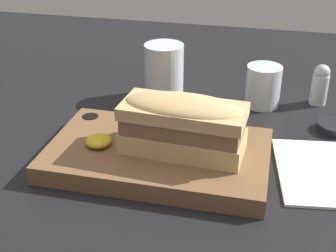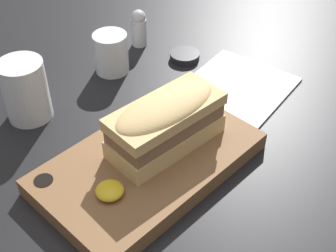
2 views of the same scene
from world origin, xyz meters
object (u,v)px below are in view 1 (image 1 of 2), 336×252
(wine_glass, at_px, (263,88))
(salt_shaker, at_px, (320,84))
(sandwich, at_px, (183,123))
(water_glass, at_px, (164,75))
(condiment_dish, at_px, (335,127))
(serving_board, at_px, (158,155))

(wine_glass, height_order, salt_shaker, same)
(sandwich, relative_size, wine_glass, 2.32)
(water_glass, bearing_deg, wine_glass, 1.51)
(salt_shaker, bearing_deg, condiment_dish, -77.00)
(serving_board, bearing_deg, sandwich, -0.22)
(sandwich, bearing_deg, water_glass, 110.13)
(serving_board, height_order, sandwich, sandwich)
(sandwich, xyz_separation_m, water_glass, (-0.08, 0.22, -0.03))
(water_glass, xyz_separation_m, wine_glass, (0.18, 0.00, -0.01))
(serving_board, distance_m, wine_glass, 0.26)
(serving_board, bearing_deg, water_glass, 101.74)
(wine_glass, bearing_deg, sandwich, -112.58)
(serving_board, xyz_separation_m, sandwich, (0.04, -0.00, 0.06))
(serving_board, xyz_separation_m, condiment_dish, (0.25, 0.16, -0.01))
(water_glass, bearing_deg, sandwich, -69.87)
(sandwich, xyz_separation_m, condiment_dish, (0.21, 0.16, -0.06))
(salt_shaker, bearing_deg, serving_board, -131.29)
(condiment_dish, bearing_deg, sandwich, -143.41)
(water_glass, distance_m, wine_glass, 0.18)
(salt_shaker, bearing_deg, wine_glass, -162.35)
(wine_glass, distance_m, condiment_dish, 0.14)
(wine_glass, bearing_deg, serving_board, -119.76)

